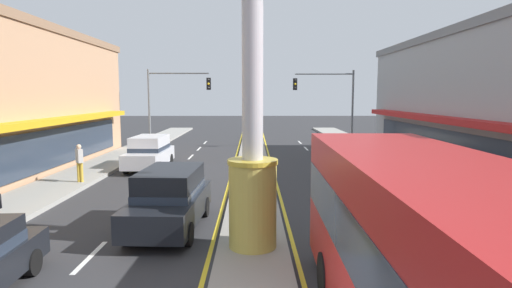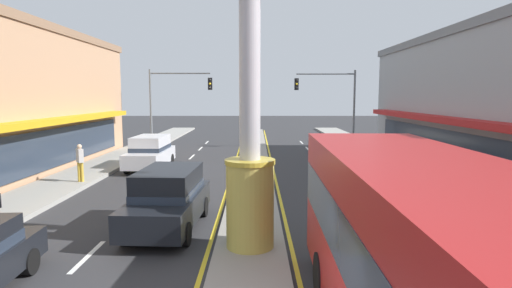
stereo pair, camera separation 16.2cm
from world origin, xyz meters
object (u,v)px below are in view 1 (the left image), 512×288
pedestrian_far_side (80,161)px  district_sign (253,94)px  suv_near_left_lane (170,198)px  traffic_light_right_side (331,95)px  suv_mid_left_lane (150,152)px  suv_far_left_oncoming (395,174)px  traffic_light_left_side (172,95)px

pedestrian_far_side → district_sign: bearing=-45.5°
district_sign → suv_near_left_lane: (-2.61, 1.95, -3.26)m
traffic_light_right_side → suv_near_left_lane: size_ratio=1.32×
suv_mid_left_lane → pedestrian_far_side: size_ratio=2.62×
suv_far_left_oncoming → suv_mid_left_lane: bearing=150.8°
suv_far_left_oncoming → pedestrian_far_side: pedestrian_far_side is taller
traffic_light_left_side → suv_near_left_lane: size_ratio=1.32×
district_sign → pedestrian_far_side: bearing=134.5°
suv_near_left_lane → pedestrian_far_side: pedestrian_far_side is taller
district_sign → traffic_light_right_side: district_sign is taller
traffic_light_left_side → traffic_light_right_side: bearing=4.3°
suv_near_left_lane → suv_mid_left_lane: 11.15m
district_sign → pedestrian_far_side: district_sign is taller
suv_far_left_oncoming → pedestrian_far_side: bearing=170.9°
traffic_light_right_side → suv_near_left_lane: bearing=-113.8°
district_sign → suv_far_left_oncoming: bearing=45.3°
suv_near_left_lane → suv_mid_left_lane: (-3.30, 10.65, 0.00)m
traffic_light_right_side → suv_mid_left_lane: (-12.11, -9.33, -3.26)m
traffic_light_right_side → suv_mid_left_lane: bearing=-142.4°
suv_near_left_lane → traffic_light_left_side: bearing=100.7°
suv_far_left_oncoming → pedestrian_far_side: (-13.99, 2.25, 0.20)m
suv_near_left_lane → pedestrian_far_side: size_ratio=2.65×
pedestrian_far_side → suv_mid_left_lane: bearing=63.7°
suv_mid_left_lane → suv_far_left_oncoming: bearing=-29.2°
district_sign → traffic_light_left_side: (-6.20, 20.99, 0.00)m
traffic_light_left_side → suv_mid_left_lane: traffic_light_left_side is taller
traffic_light_left_side → pedestrian_far_side: 13.26m
traffic_light_right_side → pedestrian_far_side: (-14.27, -13.70, -3.06)m
suv_far_left_oncoming → district_sign: bearing=-134.7°
suv_near_left_lane → suv_far_left_oncoming: (8.53, 4.03, 0.00)m
traffic_light_left_side → suv_near_left_lane: (3.59, -19.05, -3.26)m
district_sign → suv_mid_left_lane: 14.29m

